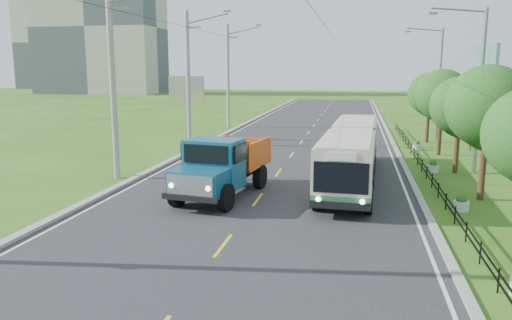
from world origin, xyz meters
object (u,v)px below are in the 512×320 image
(billboard_right, at_px, (484,76))
(dump_truck, at_px, (223,163))
(pole_near, at_px, (113,82))
(planter_far, at_px, (417,146))
(pole_far, at_px, (228,76))
(tree_third, at_px, (488,111))
(tree_fifth, at_px, (443,98))
(streetlight_mid, at_px, (478,85))
(tree_fourth, at_px, (460,109))
(streetlight_far, at_px, (438,80))
(pole_mid, at_px, (189,78))
(planter_near, at_px, (461,204))
(planter_mid, at_px, (433,167))
(bus, at_px, (352,150))
(billboard_left, at_px, (187,92))
(tree_back, at_px, (430,96))

(billboard_right, distance_m, dump_truck, 19.90)
(pole_near, xyz_separation_m, planter_far, (16.86, 13.00, -4.81))
(pole_far, height_order, planter_far, pole_far)
(tree_third, bearing_deg, tree_fifth, 90.00)
(pole_far, bearing_deg, tree_third, -53.91)
(tree_fifth, relative_size, billboard_right, 0.79)
(tree_third, bearing_deg, streetlight_mid, 82.36)
(tree_fourth, distance_m, streetlight_far, 13.94)
(pole_mid, height_order, planter_near, pole_mid)
(pole_far, bearing_deg, tree_fifth, -35.36)
(planter_mid, xyz_separation_m, bus, (-4.55, -3.39, 1.39))
(pole_mid, bearing_deg, billboard_left, 112.42)
(planter_mid, distance_m, billboard_right, 8.68)
(tree_third, relative_size, planter_far, 8.96)
(tree_fifth, bearing_deg, planter_mid, -101.56)
(pole_near, xyz_separation_m, tree_fourth, (18.12, 5.14, -1.51))
(tree_fourth, distance_m, billboard_right, 6.59)
(streetlight_far, distance_m, billboard_right, 8.18)
(tree_fifth, xyz_separation_m, planter_far, (-1.26, 1.86, -3.57))
(planter_mid, distance_m, bus, 5.84)
(planter_far, bearing_deg, tree_fourth, -80.92)
(planter_far, xyz_separation_m, billboard_left, (-18.10, 2.00, 3.58))
(tree_fifth, bearing_deg, tree_third, -90.00)
(streetlight_mid, xyz_separation_m, planter_mid, (-2.04, -0.00, -4.62))
(planter_mid, bearing_deg, pole_far, 131.59)
(pole_mid, xyz_separation_m, tree_fifth, (18.12, -0.86, -1.24))
(bus, bearing_deg, billboard_right, 51.42)
(planter_far, xyz_separation_m, bus, (-4.55, -11.39, 1.39))
(tree_fourth, distance_m, tree_back, 12.00)
(pole_near, relative_size, streetlight_mid, 1.10)
(pole_mid, height_order, tree_third, pole_mid)
(planter_near, bearing_deg, planter_far, 90.00)
(pole_far, xyz_separation_m, billboard_right, (20.56, -13.00, 0.25))
(pole_mid, distance_m, planter_far, 17.56)
(tree_fourth, distance_m, dump_truck, 14.08)
(pole_mid, relative_size, billboard_right, 1.37)
(tree_back, bearing_deg, streetlight_far, 67.08)
(tree_fifth, distance_m, tree_back, 6.00)
(pole_mid, relative_size, planter_mid, 14.93)
(streetlight_mid, height_order, dump_truck, streetlight_mid)
(tree_fifth, relative_size, streetlight_mid, 0.64)
(tree_third, bearing_deg, billboard_right, 78.36)
(billboard_left, bearing_deg, pole_mid, -67.58)
(bus, height_order, dump_truck, bus)
(pole_near, relative_size, tree_fourth, 1.85)
(tree_fifth, bearing_deg, billboard_left, 168.72)
(pole_far, xyz_separation_m, planter_near, (16.86, -27.00, -4.81))
(pole_mid, xyz_separation_m, bus, (12.31, -10.39, -3.42))
(planter_far, height_order, bus, bus)
(tree_third, xyz_separation_m, tree_fourth, (-0.00, 6.00, -0.40))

